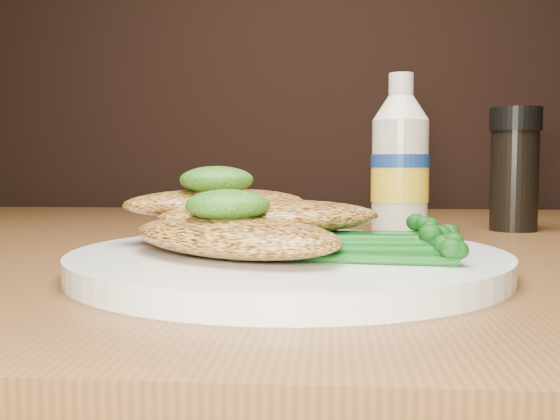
{
  "coord_description": "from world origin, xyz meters",
  "views": [
    {
      "loc": [
        -0.02,
        0.45,
        0.82
      ],
      "look_at": [
        -0.06,
        0.89,
        0.79
      ],
      "focal_mm": 41.29,
      "sensor_mm": 36.0,
      "label": 1
    }
  ],
  "objects": [
    {
      "name": "plate",
      "position": [
        -0.05,
        0.86,
        0.76
      ],
      "size": [
        0.28,
        0.28,
        0.01
      ],
      "primitive_type": "cylinder",
      "color": "white",
      "rests_on": "dining_table"
    },
    {
      "name": "chicken_front",
      "position": [
        -0.08,
        0.83,
        0.78
      ],
      "size": [
        0.17,
        0.16,
        0.02
      ],
      "primitive_type": "ellipsoid",
      "rotation": [
        0.0,
        0.0,
        -0.63
      ],
      "color": "#C68F3F",
      "rests_on": "plate"
    },
    {
      "name": "chicken_mid",
      "position": [
        -0.06,
        0.88,
        0.79
      ],
      "size": [
        0.17,
        0.12,
        0.02
      ],
      "primitive_type": "ellipsoid",
      "rotation": [
        0.0,
        0.0,
        0.3
      ],
      "color": "#C68F3F",
      "rests_on": "plate"
    },
    {
      "name": "chicken_back",
      "position": [
        -0.11,
        0.91,
        0.79
      ],
      "size": [
        0.15,
        0.12,
        0.02
      ],
      "primitive_type": "ellipsoid",
      "rotation": [
        0.0,
        0.0,
        0.48
      ],
      "color": "#C68F3F",
      "rests_on": "plate"
    },
    {
      "name": "pesto_front",
      "position": [
        -0.09,
        0.83,
        0.8
      ],
      "size": [
        0.06,
        0.06,
        0.02
      ],
      "primitive_type": "ellipsoid",
      "rotation": [
        0.0,
        0.0,
        0.33
      ],
      "color": "#0F3708",
      "rests_on": "chicken_front"
    },
    {
      "name": "pesto_back",
      "position": [
        -0.1,
        0.89,
        0.81
      ],
      "size": [
        0.07,
        0.06,
        0.02
      ],
      "primitive_type": "ellipsoid",
      "rotation": [
        0.0,
        0.0,
        0.36
      ],
      "color": "#0F3708",
      "rests_on": "chicken_back"
    },
    {
      "name": "broccolini_bundle",
      "position": [
        -0.0,
        0.85,
        0.77
      ],
      "size": [
        0.15,
        0.13,
        0.02
      ],
      "primitive_type": null,
      "rotation": [
        0.0,
        0.0,
        0.19
      ],
      "color": "#125516",
      "rests_on": "plate"
    },
    {
      "name": "mayo_bottle",
      "position": [
        0.04,
        1.07,
        0.83
      ],
      "size": [
        0.06,
        0.06,
        0.16
      ],
      "primitive_type": null,
      "rotation": [
        0.0,
        0.0,
        -0.15
      ],
      "color": "beige",
      "rests_on": "dining_table"
    },
    {
      "name": "pepper_grinder",
      "position": [
        0.17,
        1.14,
        0.81
      ],
      "size": [
        0.06,
        0.06,
        0.13
      ],
      "primitive_type": null,
      "rotation": [
        0.0,
        0.0,
        -0.12
      ],
      "color": "black",
      "rests_on": "dining_table"
    }
  ]
}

